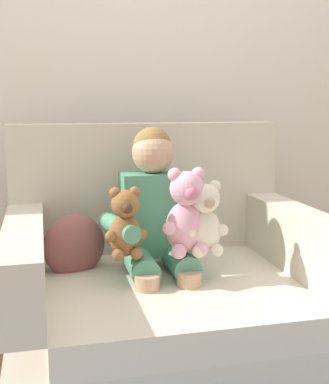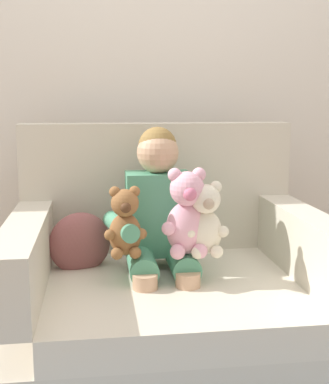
# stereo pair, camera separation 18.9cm
# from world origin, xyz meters

# --- Properties ---
(ground_plane) EXTENTS (8.00, 8.00, 0.00)m
(ground_plane) POSITION_xyz_m (0.00, 0.00, 0.00)
(ground_plane) COLOR #936D4C
(back_wall) EXTENTS (6.00, 0.10, 2.60)m
(back_wall) POSITION_xyz_m (0.00, 0.78, 1.30)
(back_wall) COLOR silver
(back_wall) RESTS_ON ground
(armchair) EXTENTS (1.22, 0.98, 1.00)m
(armchair) POSITION_xyz_m (0.00, 0.05, 0.31)
(armchair) COLOR beige
(armchair) RESTS_ON ground
(seated_child) EXTENTS (0.45, 0.39, 0.82)m
(seated_child) POSITION_xyz_m (-0.03, 0.09, 0.63)
(seated_child) COLOR #4C9370
(seated_child) RESTS_ON armchair
(plush_brown) EXTENTS (0.16, 0.13, 0.27)m
(plush_brown) POSITION_xyz_m (-0.17, -0.04, 0.65)
(plush_brown) COLOR brown
(plush_brown) RESTS_ON armchair
(plush_pink) EXTENTS (0.20, 0.16, 0.33)m
(plush_pink) POSITION_xyz_m (0.06, -0.06, 0.68)
(plush_pink) COLOR #EAA8BC
(plush_pink) RESTS_ON armchair
(plush_cream) EXTENTS (0.17, 0.14, 0.28)m
(plush_cream) POSITION_xyz_m (0.12, -0.07, 0.66)
(plush_cream) COLOR silver
(plush_cream) RESTS_ON armchair
(throw_pillow) EXTENTS (0.28, 0.18, 0.26)m
(throw_pillow) POSITION_xyz_m (-0.35, 0.19, 0.52)
(throw_pillow) COLOR #8C4C4C
(throw_pillow) RESTS_ON armchair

